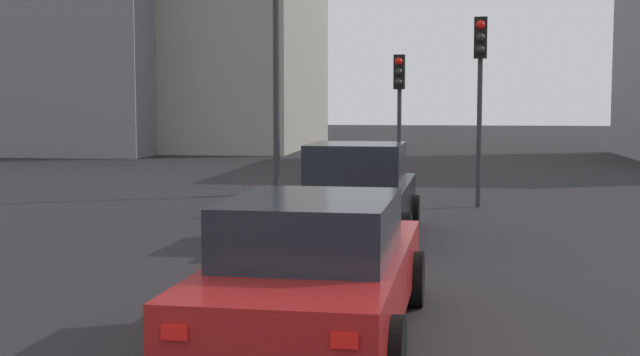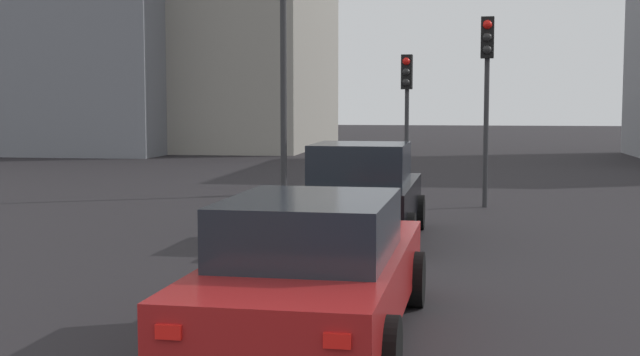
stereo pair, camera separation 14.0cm
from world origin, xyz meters
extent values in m
cube|color=black|center=(10.27, 0.03, 0.62)|extent=(4.07, 1.87, 0.72)
cube|color=#1E232B|center=(10.06, 0.03, 1.32)|extent=(1.85, 1.60, 0.67)
cylinder|color=black|center=(11.49, -0.89, 0.32)|extent=(0.65, 0.24, 0.64)
cylinder|color=black|center=(11.54, 0.88, 0.32)|extent=(0.65, 0.24, 0.64)
cylinder|color=black|center=(9.00, -0.82, 0.32)|extent=(0.65, 0.24, 0.64)
cylinder|color=black|center=(9.04, 0.94, 0.32)|extent=(0.65, 0.24, 0.64)
cube|color=red|center=(8.22, -0.56, 0.75)|extent=(0.04, 0.20, 0.11)
cube|color=red|center=(8.26, 0.72, 0.75)|extent=(0.04, 0.20, 0.11)
cube|color=maroon|center=(4.05, -0.15, 0.57)|extent=(4.86, 1.91, 0.61)
cube|color=#1E232B|center=(3.81, -0.14, 1.16)|extent=(2.21, 1.61, 0.57)
cylinder|color=black|center=(5.50, -1.07, 0.32)|extent=(0.65, 0.24, 0.64)
cylinder|color=black|center=(5.56, 0.67, 0.32)|extent=(0.65, 0.24, 0.64)
cylinder|color=black|center=(2.53, -0.97, 0.32)|extent=(0.65, 0.24, 0.64)
cylinder|color=black|center=(2.59, 0.78, 0.32)|extent=(0.65, 0.24, 0.64)
cube|color=red|center=(1.61, -0.69, 0.68)|extent=(0.04, 0.20, 0.11)
cube|color=red|center=(1.66, 0.56, 0.68)|extent=(0.04, 0.20, 0.11)
cylinder|color=#2D2D30|center=(15.06, -2.23, 1.65)|extent=(0.11, 0.11, 3.30)
cube|color=black|center=(15.00, -2.23, 3.75)|extent=(0.22, 0.30, 0.90)
sphere|color=red|center=(14.89, -2.22, 4.02)|extent=(0.20, 0.20, 0.20)
sphere|color=black|center=(14.89, -2.22, 3.75)|extent=(0.20, 0.20, 0.20)
sphere|color=black|center=(14.89, -2.22, 3.48)|extent=(0.20, 0.20, 0.20)
cylinder|color=#2D2D30|center=(18.39, -0.31, 1.33)|extent=(0.11, 0.11, 2.67)
cube|color=black|center=(18.33, -0.30, 3.12)|extent=(0.23, 0.30, 0.90)
sphere|color=red|center=(18.22, -0.29, 3.39)|extent=(0.20, 0.20, 0.20)
sphere|color=black|center=(18.22, -0.29, 3.12)|extent=(0.20, 0.20, 0.20)
sphere|color=black|center=(18.22, -0.29, 2.85)|extent=(0.20, 0.20, 0.20)
cylinder|color=#2D2D30|center=(16.86, 2.69, 3.68)|extent=(0.16, 0.16, 7.36)
cube|color=gray|center=(39.26, 10.00, 6.57)|extent=(14.70, 9.56, 13.15)
cube|color=slate|center=(36.27, 16.00, 5.89)|extent=(14.12, 10.27, 11.77)
camera|label=1|loc=(-4.27, -1.33, 2.36)|focal=48.12mm
camera|label=2|loc=(-4.25, -1.47, 2.36)|focal=48.12mm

